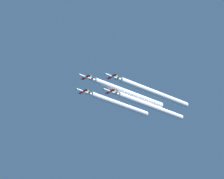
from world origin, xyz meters
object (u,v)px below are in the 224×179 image
object	(u,v)px
jet_right_wingman	(82,91)
jet_slot	(109,91)
jet_left_wingman	(111,76)
jet_lead	(85,77)

from	to	relation	value
jet_right_wingman	jet_slot	bearing A→B (deg)	-145.89
jet_left_wingman	jet_right_wingman	world-z (taller)	jet_right_wingman
jet_slot	jet_left_wingman	bearing A→B (deg)	143.56
jet_left_wingman	jet_lead	bearing A→B (deg)	31.10
jet_left_wingman	jet_slot	world-z (taller)	jet_left_wingman
jet_lead	jet_slot	size ratio (longest dim) A/B	1.00
jet_left_wingman	jet_right_wingman	bearing A→B (deg)	0.10
jet_left_wingman	jet_right_wingman	distance (m)	27.42
jet_lead	jet_right_wingman	size ratio (longest dim) A/B	1.00
jet_right_wingman	jet_slot	xyz separation A→B (m)	(-14.34, -9.71, -2.27)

